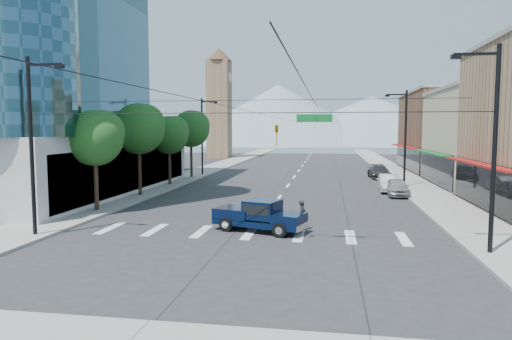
% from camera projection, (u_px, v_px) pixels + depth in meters
% --- Properties ---
extents(ground, '(160.00, 160.00, 0.00)m').
position_uv_depth(ground, '(248.00, 240.00, 22.40)').
color(ground, '#28282B').
rests_on(ground, ground).
extents(sidewalk_left, '(4.00, 120.00, 0.15)m').
position_uv_depth(sidewalk_left, '(214.00, 168.00, 63.62)').
color(sidewalk_left, gray).
rests_on(sidewalk_left, ground).
extents(sidewalk_right, '(4.00, 120.00, 0.15)m').
position_uv_depth(sidewalk_right, '(391.00, 170.00, 59.84)').
color(sidewalk_right, gray).
rests_on(sidewalk_right, ground).
extents(shop_mid, '(12.00, 14.00, 9.00)m').
position_uv_depth(shop_mid, '(504.00, 139.00, 42.45)').
color(shop_mid, tan).
rests_on(shop_mid, ground).
extents(shop_far, '(12.00, 18.00, 10.00)m').
position_uv_depth(shop_far, '(457.00, 133.00, 58.14)').
color(shop_far, brown).
rests_on(shop_far, ground).
extents(clock_tower, '(4.80, 4.80, 20.40)m').
position_uv_depth(clock_tower, '(219.00, 101.00, 85.01)').
color(clock_tower, '#8C6B4C').
rests_on(clock_tower, ground).
extents(mountain_left, '(80.00, 80.00, 22.00)m').
position_uv_depth(mountain_left, '(279.00, 114.00, 171.28)').
color(mountain_left, gray).
rests_on(mountain_left, ground).
extents(mountain_right, '(90.00, 90.00, 18.00)m').
position_uv_depth(mountain_right, '(372.00, 120.00, 175.79)').
color(mountain_right, gray).
rests_on(mountain_right, ground).
extents(tree_near, '(3.65, 3.64, 6.71)m').
position_uv_depth(tree_near, '(97.00, 136.00, 29.69)').
color(tree_near, black).
rests_on(tree_near, ground).
extents(tree_midnear, '(4.09, 4.09, 7.52)m').
position_uv_depth(tree_midnear, '(141.00, 127.00, 36.52)').
color(tree_midnear, black).
rests_on(tree_midnear, ground).
extents(tree_midfar, '(3.65, 3.64, 6.71)m').
position_uv_depth(tree_midfar, '(171.00, 134.00, 43.46)').
color(tree_midfar, black).
rests_on(tree_midfar, ground).
extents(tree_far, '(4.09, 4.09, 7.52)m').
position_uv_depth(tree_far, '(192.00, 128.00, 50.29)').
color(tree_far, black).
rests_on(tree_far, ground).
extents(signal_rig, '(21.80, 0.20, 9.00)m').
position_uv_depth(signal_rig, '(248.00, 147.00, 20.97)').
color(signal_rig, black).
rests_on(signal_rig, ground).
extents(lamp_pole_nw, '(2.00, 0.25, 9.00)m').
position_uv_depth(lamp_pole_nw, '(203.00, 133.00, 53.14)').
color(lamp_pole_nw, black).
rests_on(lamp_pole_nw, ground).
extents(lamp_pole_ne, '(2.00, 0.25, 9.00)m').
position_uv_depth(lamp_pole_ne, '(404.00, 135.00, 41.91)').
color(lamp_pole_ne, black).
rests_on(lamp_pole_ne, ground).
extents(pickup_truck, '(5.29, 3.18, 1.69)m').
position_uv_depth(pickup_truck, '(259.00, 215.00, 24.38)').
color(pickup_truck, black).
rests_on(pickup_truck, ground).
extents(pedestrian, '(0.55, 0.68, 1.63)m').
position_uv_depth(pedestrian, '(302.00, 215.00, 24.61)').
color(pedestrian, black).
rests_on(pedestrian, ground).
extents(parked_car_near, '(1.71, 4.23, 1.44)m').
position_uv_depth(parked_car_near, '(397.00, 187.00, 37.23)').
color(parked_car_near, '#A2A3A7').
rests_on(parked_car_near, ground).
extents(parked_car_mid, '(1.80, 4.62, 1.50)m').
position_uv_depth(parked_car_mid, '(389.00, 183.00, 39.83)').
color(parked_car_mid, silver).
rests_on(parked_car_mid, ground).
extents(parked_car_far, '(2.39, 5.12, 1.45)m').
position_uv_depth(parked_car_far, '(379.00, 172.00, 50.56)').
color(parked_car_far, '#2E2D30').
rests_on(parked_car_far, ground).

